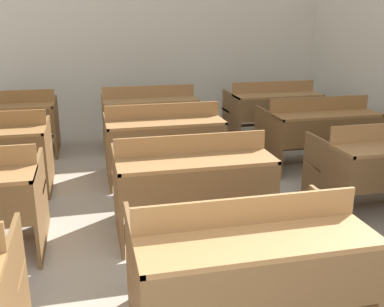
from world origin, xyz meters
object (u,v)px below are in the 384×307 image
object	(u,v)px
bench_second_center	(192,180)
bench_back_right	(272,108)
bench_third_right	(317,129)
bench_third_center	(163,138)
bench_back_left	(6,121)
bench_back_center	(149,114)
bench_front_center	(246,262)
wastepaper_bin	(305,114)

from	to	relation	value
bench_second_center	bench_back_right	size ratio (longest dim) A/B	1.00
bench_second_center	bench_back_right	distance (m)	3.24
bench_second_center	bench_third_right	xyz separation A→B (m)	(1.87, 1.33, 0.00)
bench_third_center	bench_third_right	world-z (taller)	same
bench_second_center	bench_back_left	bearing A→B (deg)	124.82
bench_third_right	bench_back_left	distance (m)	3.96
bench_back_center	bench_back_right	xyz separation A→B (m)	(1.83, -0.00, 0.00)
bench_second_center	bench_third_center	xyz separation A→B (m)	(-0.01, 1.35, 0.00)
bench_third_center	bench_third_right	xyz separation A→B (m)	(1.88, -0.02, 0.00)
bench_front_center	bench_back_center	xyz separation A→B (m)	(0.02, 4.00, 0.00)
bench_second_center	bench_back_right	bearing A→B (deg)	55.28
wastepaper_bin	bench_second_center	bearing A→B (deg)	-129.21
bench_back_center	wastepaper_bin	distance (m)	2.87
bench_third_center	bench_back_center	size ratio (longest dim) A/B	1.00
bench_second_center	bench_third_right	bearing A→B (deg)	35.50
bench_back_center	bench_second_center	bearing A→B (deg)	-90.34
bench_second_center	wastepaper_bin	bearing A→B (deg)	50.79
bench_back_left	bench_third_center	bearing A→B (deg)	-35.52
bench_third_right	bench_back_right	distance (m)	1.33
bench_front_center	bench_back_left	bearing A→B (deg)	114.84
wastepaper_bin	bench_back_center	bearing A→B (deg)	-165.10
bench_back_center	wastepaper_bin	size ratio (longest dim) A/B	3.71
bench_second_center	bench_back_center	xyz separation A→B (m)	(0.02, 2.66, 0.00)
bench_back_right	bench_front_center	bearing A→B (deg)	-114.77
bench_back_left	bench_back_right	world-z (taller)	same
wastepaper_bin	bench_third_center	bearing A→B (deg)	-143.67
bench_back_left	bench_back_right	size ratio (longest dim) A/B	1.00
bench_back_center	bench_back_right	world-z (taller)	same
bench_front_center	wastepaper_bin	world-z (taller)	bench_front_center
bench_back_left	wastepaper_bin	xyz separation A→B (m)	(4.63, 0.73, -0.29)
bench_front_center	bench_second_center	bearing A→B (deg)	89.95
bench_second_center	bench_back_right	xyz separation A→B (m)	(1.84, 2.66, 0.00)
bench_second_center	bench_third_center	world-z (taller)	same
bench_third_center	bench_back_center	distance (m)	1.31
bench_third_right	bench_back_right	size ratio (longest dim) A/B	1.00
bench_front_center	bench_third_right	xyz separation A→B (m)	(1.87, 2.67, 0.00)
bench_front_center	bench_second_center	distance (m)	1.34
bench_third_right	bench_back_right	bearing A→B (deg)	91.04
bench_front_center	bench_third_right	world-z (taller)	same
bench_front_center	bench_second_center	world-z (taller)	same
bench_back_left	bench_back_center	distance (m)	1.87
bench_second_center	bench_third_right	distance (m)	2.29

